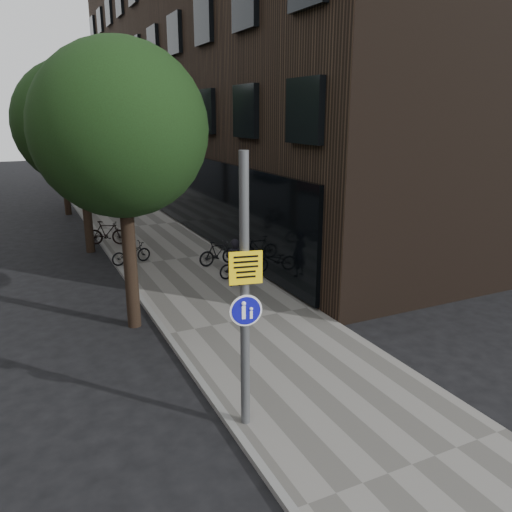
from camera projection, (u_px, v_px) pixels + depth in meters
ground at (297, 380)px, 11.04m from camera, size 120.00×120.00×0.00m
sidewalk at (176, 260)px, 19.80m from camera, size 4.50×60.00×0.12m
curb_edge at (119, 267)px, 18.87m from camera, size 0.15×60.00×0.13m
building_right_dark_brick at (241, 58)px, 31.15m from camera, size 12.00×40.00×18.00m
street_tree_near at (123, 137)px, 12.61m from camera, size 4.40×4.40×7.50m
street_tree_mid at (81, 128)px, 19.97m from camera, size 5.00×5.00×7.80m
street_tree_far at (60, 124)px, 27.78m from camera, size 5.00×5.00×7.80m
signpost at (245, 295)px, 8.66m from camera, size 0.57×0.17×5.01m
pedestrian at (235, 263)px, 16.49m from camera, size 0.68×0.54×1.62m
parked_bike_facade_near at (239, 265)px, 17.55m from camera, size 1.68×0.84×0.85m
parked_bike_facade_far at (218, 253)px, 18.88m from camera, size 1.59×0.55×0.94m
parked_bike_curb_near at (131, 253)px, 19.08m from camera, size 1.64×0.88×0.82m
parked_bike_curb_far at (107, 233)px, 21.78m from camera, size 1.80×1.20×1.05m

